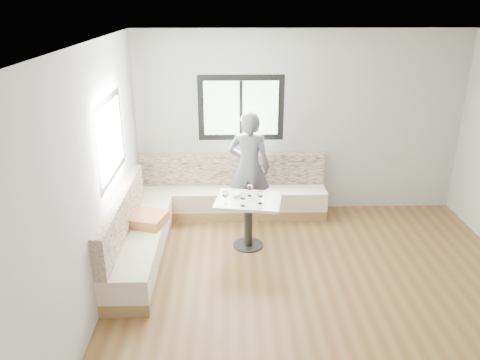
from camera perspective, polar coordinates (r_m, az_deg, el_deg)
name	(u,v)px	position (r m, az deg, el deg)	size (l,w,h in m)	color
room	(325,181)	(4.98, 10.33, -0.17)	(5.01, 5.01, 2.81)	brown
banquette	(194,212)	(6.75, -5.59, -3.93)	(2.90, 2.80, 0.95)	#967348
table	(248,211)	(6.30, 1.04, -3.81)	(0.95, 0.80, 0.70)	black
person	(249,167)	(6.94, 1.11, 1.54)	(0.62, 0.41, 1.71)	#50515A
olive_ramekin	(236,194)	(6.31, -0.47, -1.77)	(0.11, 0.11, 0.05)	white
wine_glass_a	(226,194)	(6.06, -1.77, -1.77)	(0.08, 0.08, 0.18)	white
wine_glass_b	(243,197)	(5.98, 0.37, -2.09)	(0.08, 0.08, 0.18)	white
wine_glass_c	(260,195)	(6.05, 2.47, -1.79)	(0.08, 0.08, 0.18)	white
wine_glass_d	(250,187)	(6.28, 1.21, -0.88)	(0.08, 0.08, 0.18)	white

